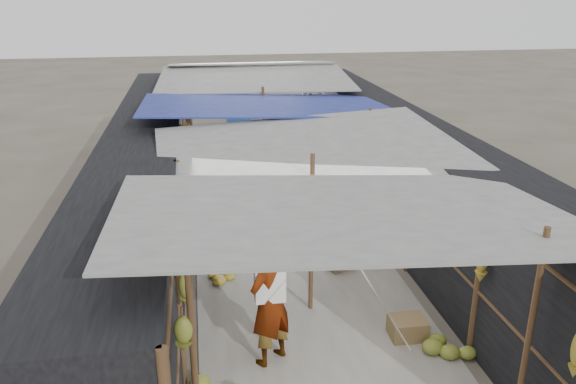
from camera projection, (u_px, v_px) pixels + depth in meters
aisle_slab at (278, 224)px, 12.30m from camera, size 3.60×16.00×0.02m
stall_left at (148, 181)px, 11.49m from camera, size 1.40×15.00×2.30m
stall_right at (400, 168)px, 12.32m from camera, size 1.40×15.00×2.30m
crate_near at (339, 262)px, 10.31m from camera, size 0.57×0.53×0.28m
crate_mid at (408, 328)px, 8.26m from camera, size 0.54×0.44×0.32m
crate_back at (243, 177)px, 14.94m from camera, size 0.44×0.37×0.27m
black_basin at (308, 167)px, 15.94m from camera, size 0.67×0.67×0.20m
vendor_elderly at (270, 302)px, 7.47m from camera, size 0.82×0.78×1.88m
shopper_blue at (222, 154)px, 14.91m from camera, size 0.80×0.69×1.43m
vendor_seated at (301, 157)px, 15.50m from camera, size 0.44×0.66×0.94m
market_canopy at (277, 112)px, 11.81m from camera, size 5.62×15.20×2.77m
hanging_bananas at (280, 155)px, 11.58m from camera, size 3.95×14.09×0.81m
floor_bananas at (287, 225)px, 11.86m from camera, size 3.98×10.08×0.36m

